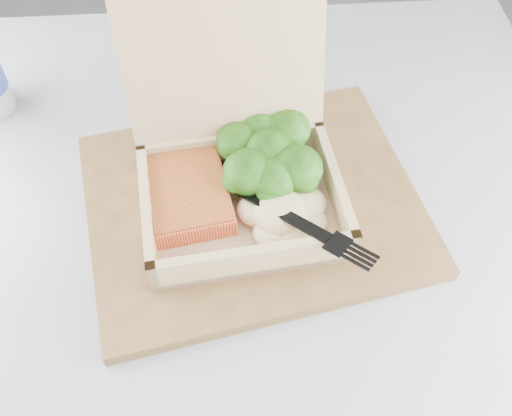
# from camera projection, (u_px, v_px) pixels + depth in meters

# --- Properties ---
(floor) EXTENTS (4.00, 4.00, 0.00)m
(floor) POSITION_uv_depth(u_px,v_px,m) (313.00, 209.00, 1.58)
(floor) COLOR gray
(floor) RESTS_ON ground
(cafe_table) EXTENTS (1.05, 1.05, 0.75)m
(cafe_table) POSITION_uv_depth(u_px,v_px,m) (236.00, 325.00, 0.77)
(cafe_table) COLOR black
(cafe_table) RESTS_ON floor
(serving_tray) EXTENTS (0.45, 0.42, 0.02)m
(serving_tray) POSITION_uv_depth(u_px,v_px,m) (253.00, 203.00, 0.64)
(serving_tray) COLOR brown
(serving_tray) RESTS_ON cafe_table
(takeout_container) EXTENTS (0.27, 0.27, 0.20)m
(takeout_container) POSITION_uv_depth(u_px,v_px,m) (237.00, 160.00, 0.60)
(takeout_container) COLOR tan
(takeout_container) RESTS_ON serving_tray
(salmon_fillet) EXTENTS (0.12, 0.14, 0.02)m
(salmon_fillet) POSITION_uv_depth(u_px,v_px,m) (188.00, 195.00, 0.61)
(salmon_fillet) COLOR orange
(salmon_fillet) RESTS_ON takeout_container
(broccoli_pile) EXTENTS (0.13, 0.13, 0.05)m
(broccoli_pile) POSITION_uv_depth(u_px,v_px,m) (269.00, 157.00, 0.63)
(broccoli_pile) COLOR #307D1B
(broccoli_pile) RESTS_ON takeout_container
(mashed_potatoes) EXTENTS (0.10, 0.08, 0.03)m
(mashed_potatoes) POSITION_uv_depth(u_px,v_px,m) (280.00, 212.00, 0.59)
(mashed_potatoes) COLOR beige
(mashed_potatoes) RESTS_ON takeout_container
(plastic_fork) EXTENTS (0.16, 0.10, 0.02)m
(plastic_fork) POSITION_uv_depth(u_px,v_px,m) (262.00, 200.00, 0.58)
(plastic_fork) COLOR black
(plastic_fork) RESTS_ON mashed_potatoes
(receipt) EXTENTS (0.11, 0.15, 0.00)m
(receipt) POSITION_uv_depth(u_px,v_px,m) (247.00, 85.00, 0.77)
(receipt) COLOR silver
(receipt) RESTS_ON cafe_table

